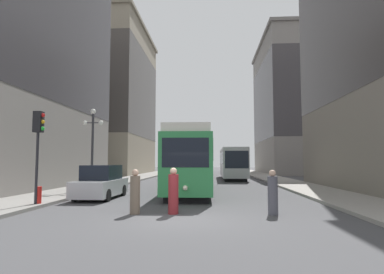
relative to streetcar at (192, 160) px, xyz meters
name	(u,v)px	position (x,y,z in m)	size (l,w,h in m)	color
ground_plane	(181,220)	(0.26, -10.02, -2.10)	(200.00, 200.00, 0.00)	#424244
sidewalk_left	(156,174)	(-7.77, 29.98, -2.03)	(3.43, 120.00, 0.15)	gray
sidewalk_right	(256,174)	(8.30, 29.98, -2.03)	(3.43, 120.00, 0.15)	gray
streetcar	(192,160)	(0.00, 0.00, 0.00)	(2.83, 13.01, 3.89)	black
transit_bus	(232,162)	(3.72, 15.87, -0.15)	(2.64, 12.09, 3.45)	black
parked_car_left_near	(101,183)	(-4.76, -3.92, -1.26)	(1.91, 4.51, 1.82)	black
parked_car_left_mid	(169,170)	(-4.76, 23.82, -1.26)	(2.05, 4.53, 1.82)	black
pedestrian_crossing_near	(135,193)	(-1.64, -8.97, -1.30)	(0.38, 0.38, 1.72)	#6B5B4C
pedestrian_crossing_far	(173,192)	(-0.16, -8.86, -1.27)	(0.40, 0.40, 1.78)	maroon
pedestrian_on_sidewalk	(273,194)	(3.67, -8.79, -1.31)	(0.38, 0.38, 1.70)	#4C4C56
traffic_light_near_left	(38,132)	(-6.44, -7.48, 1.23)	(0.47, 0.36, 4.13)	#232328
lamp_post_left_near	(93,136)	(-6.66, -0.41, 1.62)	(1.41, 0.36, 5.43)	#333338
fire_hydrant	(38,195)	(-6.41, -7.34, -1.58)	(0.26, 0.26, 0.75)	red
building_left_corner	(104,99)	(-16.19, 28.98, 10.09)	(14.00, 20.39, 23.68)	gray
building_left_midblock	(0,23)	(-15.40, 2.16, 10.87)	(12.41, 18.89, 25.18)	gray
building_right_midblock	(306,105)	(17.56, 33.84, 9.56)	(15.68, 20.99, 22.66)	gray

